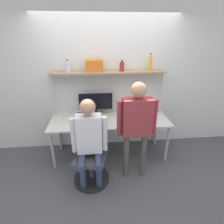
{
  "coord_description": "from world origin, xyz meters",
  "views": [
    {
      "loc": [
        -0.23,
        -2.45,
        2.15
      ],
      "look_at": [
        -0.01,
        -0.08,
        1.1
      ],
      "focal_mm": 28.0,
      "sensor_mm": 36.0,
      "label": 1
    }
  ],
  "objects_px": {
    "person_standing": "(137,121)",
    "bottle_amber": "(150,63)",
    "laptop": "(86,121)",
    "cell_phone": "(100,125)",
    "office_chair": "(92,164)",
    "storage_box": "(94,66)",
    "bottle_red": "(122,67)",
    "person_seated": "(89,137)",
    "bottle_clear": "(68,67)",
    "monitor": "(96,103)"
  },
  "relations": [
    {
      "from": "laptop",
      "to": "cell_phone",
      "type": "bearing_deg",
      "value": -15.11
    },
    {
      "from": "cell_phone",
      "to": "person_standing",
      "type": "bearing_deg",
      "value": -37.74
    },
    {
      "from": "person_standing",
      "to": "bottle_clear",
      "type": "xyz_separation_m",
      "value": [
        -1.03,
        0.85,
        0.65
      ]
    },
    {
      "from": "monitor",
      "to": "storage_box",
      "type": "xyz_separation_m",
      "value": [
        0.0,
        0.01,
        0.67
      ]
    },
    {
      "from": "laptop",
      "to": "storage_box",
      "type": "distance_m",
      "value": 0.96
    },
    {
      "from": "monitor",
      "to": "bottle_red",
      "type": "distance_m",
      "value": 0.81
    },
    {
      "from": "person_standing",
      "to": "person_seated",
      "type": "bearing_deg",
      "value": -175.19
    },
    {
      "from": "office_chair",
      "to": "person_standing",
      "type": "height_order",
      "value": "person_standing"
    },
    {
      "from": "bottle_amber",
      "to": "bottle_clear",
      "type": "relative_size",
      "value": 1.43
    },
    {
      "from": "person_seated",
      "to": "person_standing",
      "type": "xyz_separation_m",
      "value": [
        0.7,
        0.06,
        0.2
      ]
    },
    {
      "from": "monitor",
      "to": "bottle_clear",
      "type": "relative_size",
      "value": 3.03
    },
    {
      "from": "cell_phone",
      "to": "person_seated",
      "type": "bearing_deg",
      "value": -110.28
    },
    {
      "from": "office_chair",
      "to": "monitor",
      "type": "bearing_deg",
      "value": 83.22
    },
    {
      "from": "laptop",
      "to": "bottle_red",
      "type": "relative_size",
      "value": 1.72
    },
    {
      "from": "person_standing",
      "to": "storage_box",
      "type": "bearing_deg",
      "value": 124.46
    },
    {
      "from": "bottle_red",
      "to": "storage_box",
      "type": "xyz_separation_m",
      "value": [
        -0.48,
        0.0,
        0.02
      ]
    },
    {
      "from": "office_chair",
      "to": "bottle_amber",
      "type": "bearing_deg",
      "value": 38.64
    },
    {
      "from": "bottle_red",
      "to": "person_standing",
      "type": "bearing_deg",
      "value": -82.83
    },
    {
      "from": "monitor",
      "to": "cell_phone",
      "type": "xyz_separation_m",
      "value": [
        0.06,
        -0.43,
        -0.24
      ]
    },
    {
      "from": "person_seated",
      "to": "cell_phone",
      "type": "bearing_deg",
      "value": 69.72
    },
    {
      "from": "office_chair",
      "to": "person_seated",
      "type": "bearing_deg",
      "value": -100.98
    },
    {
      "from": "monitor",
      "to": "bottle_clear",
      "type": "height_order",
      "value": "bottle_clear"
    },
    {
      "from": "cell_phone",
      "to": "bottle_amber",
      "type": "xyz_separation_m",
      "value": [
        0.92,
        0.45,
        0.94
      ]
    },
    {
      "from": "monitor",
      "to": "cell_phone",
      "type": "bearing_deg",
      "value": -81.89
    },
    {
      "from": "bottle_red",
      "to": "storage_box",
      "type": "bearing_deg",
      "value": 180.0
    },
    {
      "from": "person_seated",
      "to": "monitor",
      "type": "bearing_deg",
      "value": 83.0
    },
    {
      "from": "bottle_amber",
      "to": "bottle_red",
      "type": "bearing_deg",
      "value": 180.0
    },
    {
      "from": "cell_phone",
      "to": "storage_box",
      "type": "height_order",
      "value": "storage_box"
    },
    {
      "from": "cell_phone",
      "to": "bottle_red",
      "type": "height_order",
      "value": "bottle_red"
    },
    {
      "from": "cell_phone",
      "to": "person_seated",
      "type": "xyz_separation_m",
      "value": [
        -0.17,
        -0.47,
        0.05
      ]
    },
    {
      "from": "person_seated",
      "to": "bottle_clear",
      "type": "height_order",
      "value": "bottle_clear"
    },
    {
      "from": "monitor",
      "to": "laptop",
      "type": "height_order",
      "value": "monitor"
    },
    {
      "from": "monitor",
      "to": "storage_box",
      "type": "distance_m",
      "value": 0.67
    },
    {
      "from": "laptop",
      "to": "storage_box",
      "type": "relative_size",
      "value": 1.15
    },
    {
      "from": "laptop",
      "to": "bottle_clear",
      "type": "height_order",
      "value": "bottle_clear"
    },
    {
      "from": "cell_phone",
      "to": "bottle_clear",
      "type": "xyz_separation_m",
      "value": [
        -0.51,
        0.45,
        0.9
      ]
    },
    {
      "from": "storage_box",
      "to": "bottle_clear",
      "type": "bearing_deg",
      "value": 180.0
    },
    {
      "from": "person_seated",
      "to": "laptop",
      "type": "bearing_deg",
      "value": 98.02
    },
    {
      "from": "person_standing",
      "to": "monitor",
      "type": "bearing_deg",
      "value": 124.96
    },
    {
      "from": "laptop",
      "to": "storage_box",
      "type": "bearing_deg",
      "value": 63.69
    },
    {
      "from": "office_chair",
      "to": "cell_phone",
      "type": "bearing_deg",
      "value": 68.72
    },
    {
      "from": "person_standing",
      "to": "bottle_amber",
      "type": "bearing_deg",
      "value": 65.3
    },
    {
      "from": "monitor",
      "to": "bottle_amber",
      "type": "xyz_separation_m",
      "value": [
        0.98,
        0.01,
        0.7
      ]
    },
    {
      "from": "person_standing",
      "to": "bottle_red",
      "type": "xyz_separation_m",
      "value": [
        -0.11,
        0.85,
        0.64
      ]
    },
    {
      "from": "office_chair",
      "to": "storage_box",
      "type": "distance_m",
      "value": 1.64
    },
    {
      "from": "laptop",
      "to": "person_standing",
      "type": "bearing_deg",
      "value": -31.5
    },
    {
      "from": "person_seated",
      "to": "bottle_red",
      "type": "height_order",
      "value": "bottle_red"
    },
    {
      "from": "monitor",
      "to": "person_seated",
      "type": "xyz_separation_m",
      "value": [
        -0.11,
        -0.9,
        -0.19
      ]
    },
    {
      "from": "monitor",
      "to": "person_seated",
      "type": "height_order",
      "value": "person_seated"
    },
    {
      "from": "person_seated",
      "to": "bottle_clear",
      "type": "xyz_separation_m",
      "value": [
        -0.34,
        0.91,
        0.85
      ]
    }
  ]
}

